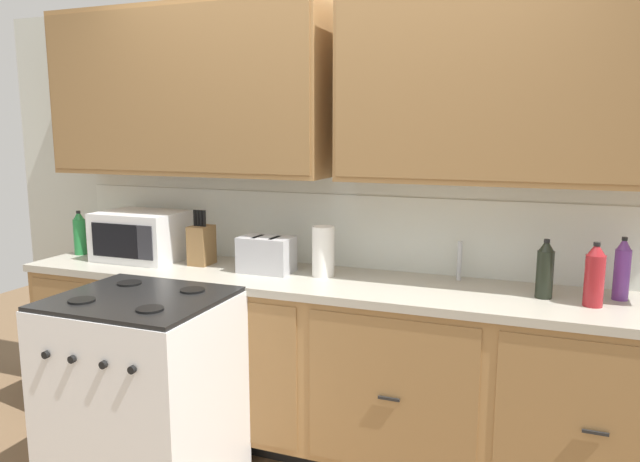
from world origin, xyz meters
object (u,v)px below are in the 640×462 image
microwave (141,236)px  toaster (266,254)px  stove_range (144,394)px  paper_towel_roll (323,251)px  bottle_red (595,275)px  knife_block (201,244)px  bottle_dark (545,269)px  bottle_green (80,233)px  bottle_violet (622,269)px

microwave → toaster: size_ratio=1.71×
stove_range → paper_towel_roll: (0.64, 0.68, 0.59)m
toaster → bottle_red: 1.59m
paper_towel_roll → bottle_red: bottle_red is taller
knife_block → bottle_dark: 1.81m
microwave → paper_towel_roll: microwave is taller
paper_towel_roll → bottle_green: bottle_green is taller
bottle_dark → bottle_green: bearing=179.9°
microwave → bottle_violet: bearing=1.5°
knife_block → stove_range: bearing=-81.9°
bottle_dark → bottle_violet: size_ratio=0.95×
toaster → bottle_dark: 1.39m
knife_block → paper_towel_roll: knife_block is taller
knife_block → bottle_green: size_ratio=1.16×
toaster → paper_towel_roll: size_ratio=1.08×
toaster → microwave: bearing=178.2°
bottle_violet → toaster: bearing=-176.9°
microwave → bottle_red: size_ratio=1.72×
stove_range → paper_towel_roll: size_ratio=3.65×
bottle_red → bottle_green: bottle_red is taller
stove_range → paper_towel_roll: paper_towel_roll is taller
stove_range → bottle_green: size_ratio=3.54×
paper_towel_roll → bottle_violet: bottle_violet is taller
microwave → bottle_dark: size_ratio=1.78×
toaster → knife_block: knife_block is taller
microwave → knife_block: (0.40, 0.01, -0.02)m
microwave → knife_block: bearing=1.2°
bottle_red → paper_towel_roll: bearing=176.1°
toaster → bottle_green: (-1.26, 0.01, 0.04)m
knife_block → bottle_green: knife_block is taller
microwave → bottle_violet: bottle_violet is taller
stove_range → bottle_dark: 1.93m
microwave → bottle_dark: (2.21, -0.02, -0.01)m
knife_block → bottle_violet: (2.13, 0.06, 0.02)m
stove_range → microwave: size_ratio=1.98×
bottle_dark → bottle_green: (-2.65, 0.00, -0.00)m
microwave → toaster: (0.82, -0.03, -0.04)m
bottle_red → bottle_violet: bottle_violet is taller
microwave → bottle_dark: bearing=-0.6°
bottle_dark → bottle_violet: bottle_violet is taller
toaster → bottle_dark: size_ratio=1.04×
paper_towel_roll → toaster: bearing=-174.6°
bottle_red → microwave: bearing=178.0°
paper_towel_roll → bottle_red: bearing=-3.9°
bottle_red → stove_range: bearing=-162.8°
bottle_red → bottle_violet: bearing=51.7°
bottle_dark → bottle_red: bearing=-17.0°
paper_towel_roll → bottle_dark: bottle_dark is taller
knife_block → bottle_green: 0.84m
stove_range → paper_towel_roll: bearing=46.9°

